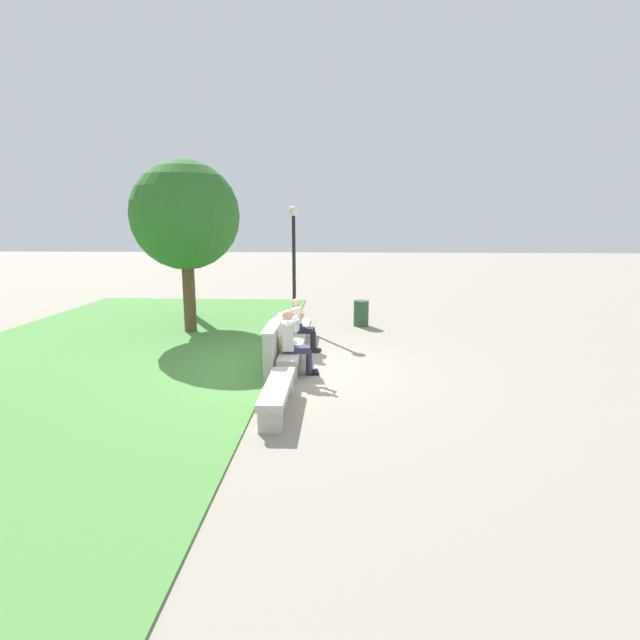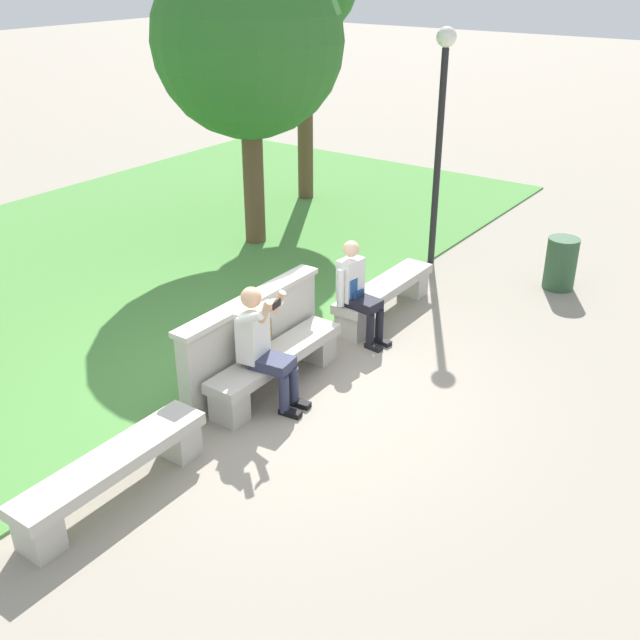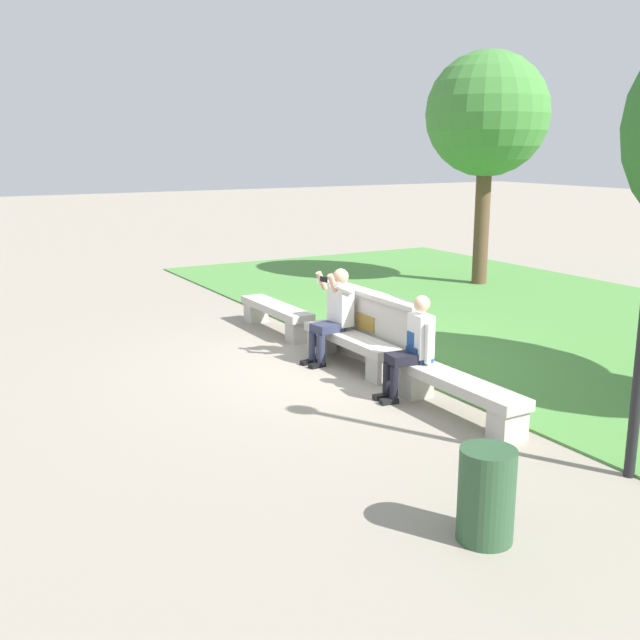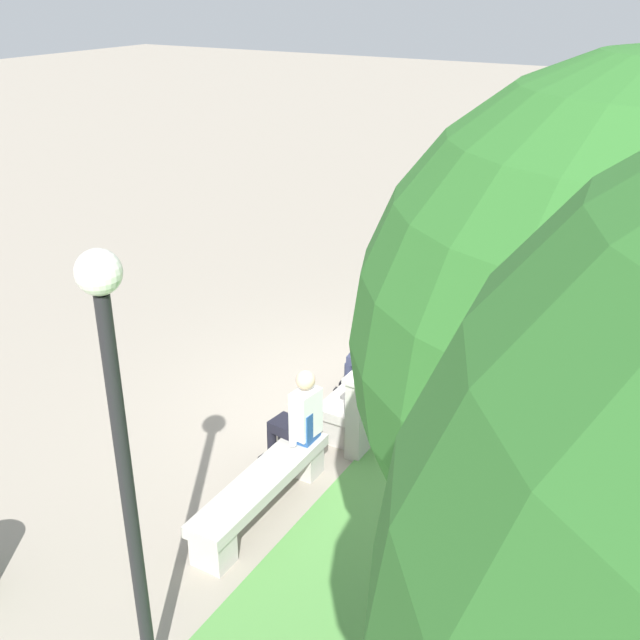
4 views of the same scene
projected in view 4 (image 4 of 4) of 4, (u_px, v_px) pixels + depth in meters
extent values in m
plane|color=gray|center=(368.00, 409.00, 9.23)|extent=(80.00, 80.00, 0.00)
cube|color=#B7B2A8|center=(440.00, 314.00, 10.87)|extent=(1.93, 0.40, 0.12)
cube|color=#B7B2A8|center=(458.00, 310.00, 11.58)|extent=(0.28, 0.34, 0.33)
cube|color=#B7B2A8|center=(417.00, 349.00, 10.35)|extent=(0.28, 0.34, 0.33)
cube|color=#B7B2A8|center=(368.00, 381.00, 9.07)|extent=(1.93, 0.40, 0.12)
cube|color=#B7B2A8|center=(395.00, 371.00, 9.78)|extent=(0.28, 0.34, 0.33)
cube|color=#B7B2A8|center=(337.00, 428.00, 8.55)|extent=(0.28, 0.34, 0.33)
cube|color=#B7B2A8|center=(262.00, 482.00, 7.27)|extent=(1.93, 0.40, 0.12)
cube|color=#B7B2A8|center=(304.00, 460.00, 7.98)|extent=(0.28, 0.34, 0.33)
cube|color=#B7B2A8|center=(213.00, 548.00, 6.75)|extent=(0.28, 0.34, 0.33)
cube|color=#B7B2A8|center=(394.00, 382.00, 8.88)|extent=(2.13, 0.18, 0.95)
cube|color=beige|center=(396.00, 344.00, 8.67)|extent=(2.19, 0.24, 0.06)
cube|color=olive|center=(387.00, 372.00, 8.88)|extent=(0.44, 0.02, 0.22)
cube|color=black|center=(349.00, 385.00, 9.71)|extent=(0.13, 0.25, 0.06)
cylinder|color=#2D334C|center=(354.00, 372.00, 9.60)|extent=(0.11, 0.11, 0.42)
cube|color=black|center=(343.00, 392.00, 9.55)|extent=(0.13, 0.25, 0.06)
cylinder|color=#2D334C|center=(349.00, 379.00, 9.43)|extent=(0.11, 0.11, 0.42)
cube|color=#2D334C|center=(366.00, 359.00, 9.34)|extent=(0.35, 0.46, 0.12)
cube|color=silver|center=(384.00, 342.00, 9.14)|extent=(0.37, 0.26, 0.56)
sphere|color=tan|center=(386.00, 311.00, 8.96)|extent=(0.22, 0.22, 0.22)
cylinder|color=silver|center=(382.00, 313.00, 9.21)|extent=(0.13, 0.32, 0.21)
cylinder|color=tan|center=(370.00, 308.00, 9.17)|extent=(0.08, 0.18, 0.27)
cylinder|color=silver|center=(372.00, 326.00, 8.90)|extent=(0.13, 0.32, 0.21)
cylinder|color=tan|center=(363.00, 315.00, 8.97)|extent=(0.12, 0.20, 0.27)
cube|color=black|center=(362.00, 308.00, 9.07)|extent=(0.15, 0.03, 0.08)
cube|color=black|center=(279.00, 453.00, 8.32)|extent=(0.13, 0.23, 0.06)
cylinder|color=black|center=(283.00, 439.00, 8.20)|extent=(0.10, 0.10, 0.42)
cube|color=black|center=(268.00, 461.00, 8.19)|extent=(0.13, 0.23, 0.06)
cylinder|color=black|center=(272.00, 447.00, 8.07)|extent=(0.10, 0.10, 0.42)
cube|color=black|center=(290.00, 427.00, 7.93)|extent=(0.33, 0.43, 0.12)
cube|color=silver|center=(306.00, 413.00, 7.70)|extent=(0.34, 0.24, 0.52)
sphere|color=beige|center=(305.00, 380.00, 7.53)|extent=(0.20, 0.20, 0.20)
cylinder|color=silver|center=(316.00, 408.00, 7.87)|extent=(0.08, 0.08, 0.48)
cylinder|color=silver|center=(292.00, 425.00, 7.58)|extent=(0.08, 0.08, 0.48)
cube|color=#234C8C|center=(306.00, 424.00, 7.76)|extent=(0.28, 0.20, 0.36)
cube|color=navy|center=(297.00, 427.00, 7.84)|extent=(0.20, 0.06, 0.16)
torus|color=black|center=(306.00, 408.00, 7.68)|extent=(0.10, 0.02, 0.10)
cylinder|color=brown|center=(577.00, 637.00, 4.60)|extent=(0.33, 0.33, 2.32)
sphere|color=#2D6B28|center=(635.00, 344.00, 3.76)|extent=(2.88, 2.88, 2.88)
cylinder|color=black|center=(130.00, 512.00, 5.03)|extent=(0.10, 0.10, 3.17)
sphere|color=white|center=(98.00, 272.00, 4.31)|extent=(0.28, 0.28, 0.28)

